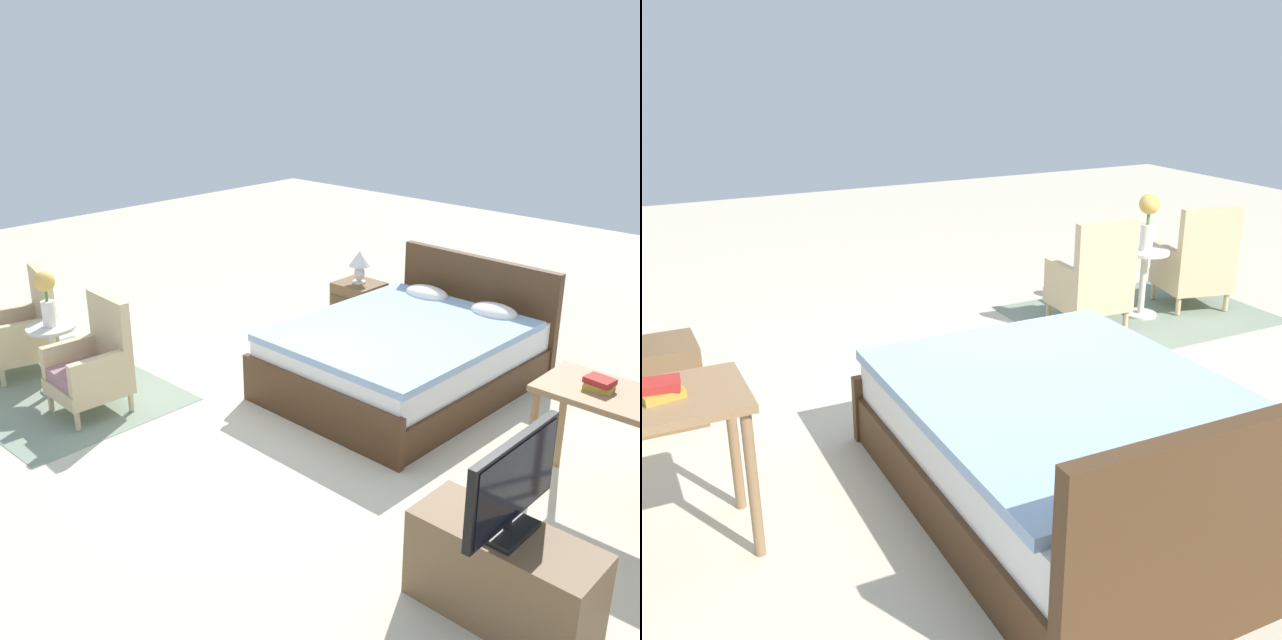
# 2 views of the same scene
# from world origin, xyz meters

# --- Properties ---
(ground_plane) EXTENTS (16.00, 16.00, 0.00)m
(ground_plane) POSITION_xyz_m (0.00, 0.00, 0.00)
(ground_plane) COLOR beige
(floor_rug) EXTENTS (2.10, 1.50, 0.01)m
(floor_rug) POSITION_xyz_m (-1.90, -0.93, 0.00)
(floor_rug) COLOR gray
(floor_rug) RESTS_ON ground_plane
(bed) EXTENTS (1.68, 2.23, 0.96)m
(bed) POSITION_xyz_m (0.23, 1.19, 0.30)
(bed) COLOR #472D19
(bed) RESTS_ON ground_plane
(armchair_by_window_left) EXTENTS (0.65, 0.65, 0.92)m
(armchair_by_window_left) POSITION_xyz_m (-2.45, -0.88, 0.38)
(armchair_by_window_left) COLOR #CCB284
(armchair_by_window_left) RESTS_ON floor_rug
(armchair_by_window_right) EXTENTS (0.57, 0.57, 0.92)m
(armchair_by_window_right) POSITION_xyz_m (-1.34, -0.87, 0.38)
(armchair_by_window_right) COLOR #CCB284
(armchair_by_window_right) RESTS_ON floor_rug
(side_table) EXTENTS (0.40, 0.40, 0.58)m
(side_table) POSITION_xyz_m (-1.90, -0.91, 0.37)
(side_table) COLOR beige
(side_table) RESTS_ON ground_plane
(flower_vase) EXTENTS (0.17, 0.17, 0.48)m
(flower_vase) POSITION_xyz_m (-1.90, -0.91, 0.88)
(flower_vase) COLOR silver
(flower_vase) RESTS_ON side_table
(nightstand) EXTENTS (0.44, 0.41, 0.53)m
(nightstand) POSITION_xyz_m (-0.93, 1.89, 0.26)
(nightstand) COLOR brown
(nightstand) RESTS_ON ground_plane
(table_lamp) EXTENTS (0.22, 0.22, 0.33)m
(table_lamp) POSITION_xyz_m (-0.93, 1.89, 0.74)
(table_lamp) COLOR silver
(table_lamp) RESTS_ON nightstand
(tv_stand) EXTENTS (0.96, 0.40, 0.52)m
(tv_stand) POSITION_xyz_m (2.25, -0.71, 0.26)
(tv_stand) COLOR brown
(tv_stand) RESTS_ON ground_plane
(tv_flatscreen) EXTENTS (0.20, 0.77, 0.53)m
(tv_flatscreen) POSITION_xyz_m (2.25, -0.71, 0.79)
(tv_flatscreen) COLOR black
(tv_flatscreen) RESTS_ON tv_stand
(vanity_desk) EXTENTS (1.04, 0.52, 0.77)m
(vanity_desk) POSITION_xyz_m (2.25, 0.65, 0.65)
(vanity_desk) COLOR #8E6B47
(vanity_desk) RESTS_ON ground_plane
(book_stack) EXTENTS (0.20, 0.18, 0.08)m
(book_stack) POSITION_xyz_m (2.08, 0.64, 0.81)
(book_stack) COLOR #B79333
(book_stack) RESTS_ON vanity_desk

